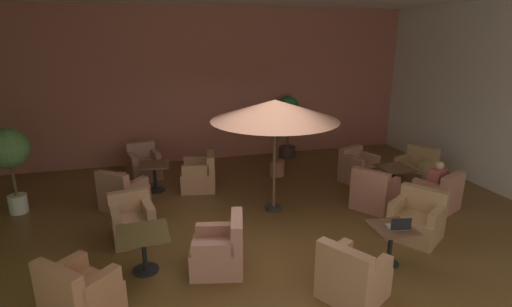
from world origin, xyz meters
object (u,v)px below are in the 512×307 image
Objects in this scene: armchair_front_right_south at (133,222)px; patio_umbrella_tall_red at (275,111)px; armchair_rear_right_south at (416,171)px; cafe_table_rear_right at (394,175)px; armchair_front_right_north at (79,294)px; potted_tree_mid_right at (9,153)px; armchair_rear_right_north at (374,194)px; potted_tree_left_corner at (277,138)px; cafe_table_front_left at (391,236)px; iced_drink_cup at (401,226)px; armchair_front_right_east at (220,251)px; armchair_front_left_east at (352,277)px; armchair_rear_right_east at (438,195)px; armchair_mid_center_north at (144,165)px; armchair_mid_center_south at (200,176)px; cafe_table_mid_center at (154,171)px; open_laptop at (399,226)px; armchair_rear_right_west at (358,169)px; patron_blue_shirt at (438,178)px; cafe_table_front_right at (143,241)px; armchair_mid_center_east at (123,194)px; potted_tree_mid_left at (288,118)px; armchair_front_left_north at (417,221)px.

patio_umbrella_tall_red reaches higher than armchair_front_right_south.
cafe_table_rear_right is at bearing -154.44° from armchair_rear_right_south.
armchair_front_right_north is at bearing -158.76° from cafe_table_rear_right.
potted_tree_mid_right is at bearing 174.90° from armchair_rear_right_south.
armchair_front_right_north is 1.04× the size of armchair_rear_right_north.
cafe_table_front_left is at bearing -84.83° from potted_tree_left_corner.
armchair_front_right_east is at bearing 165.64° from iced_drink_cup.
armchair_rear_right_east is at bearing 34.16° from armchair_front_left_east.
cafe_table_front_left and cafe_table_rear_right have the same top height.
armchair_mid_center_north is at bearing 133.15° from patio_umbrella_tall_red.
armchair_rear_right_south reaches higher than cafe_table_rear_right.
potted_tree_mid_right is at bearing -149.68° from armchair_mid_center_north.
patio_umbrella_tall_red is at bearing -49.82° from armchair_mid_center_south.
armchair_front_left_east reaches higher than cafe_table_mid_center.
cafe_table_front_left is 0.95× the size of cafe_table_rear_right.
open_laptop is at bearing -64.69° from patio_umbrella_tall_red.
armchair_rear_right_west is (1.36, 3.36, -0.17)m from cafe_table_front_left.
potted_tree_left_corner is 3.75m from patron_blue_shirt.
cafe_table_rear_right is at bearing 16.58° from cafe_table_front_right.
armchair_mid_center_north reaches higher than cafe_table_front_left.
potted_tree_mid_right reaches higher than cafe_table_front_right.
armchair_mid_center_east is (-1.52, 2.73, -0.00)m from armchair_front_right_east.
potted_tree_mid_left reaches higher than armchair_front_right_east.
cafe_table_front_left is 3.89m from armchair_rear_right_south.
cafe_table_front_left is 4.33m from armchair_front_right_south.
potted_tree_mid_left is (4.88, 5.74, 0.86)m from armchair_front_right_north.
armchair_front_right_north is at bearing -96.81° from armchair_mid_center_east.
armchair_front_left_east is 3.76m from armchair_rear_right_east.
open_laptop is (0.45, -4.42, -0.29)m from potted_tree_left_corner.
open_laptop is (4.52, -0.12, 0.39)m from armchair_front_right_north.
armchair_rear_right_west is at bearing -2.23° from potted_tree_mid_right.
potted_tree_mid_right is at bearing 148.79° from iced_drink_cup.
cafe_table_front_right is 3.27m from cafe_table_mid_center.
patron_blue_shirt is 1.74× the size of open_laptop.
armchair_rear_right_south is 8.82m from potted_tree_mid_right.
armchair_front_left_north is 4.70m from armchair_mid_center_south.
iced_drink_cup is (3.73, -5.19, 0.38)m from armchair_mid_center_north.
armchair_front_right_east reaches higher than cafe_table_front_right.
armchair_mid_center_east is (-0.41, 2.47, -0.19)m from cafe_table_front_right.
patron_blue_shirt is (5.98, -0.38, 0.36)m from armchair_front_right_south.
potted_tree_mid_right is (-2.04, 0.34, 0.93)m from armchair_mid_center_east.
cafe_table_rear_right is 0.72× the size of armchair_rear_right_west.
armchair_rear_right_north reaches higher than cafe_table_front_right.
patron_blue_shirt is at bearing -31.43° from armchair_mid_center_north.
armchair_front_left_east is 1.20m from open_laptop.
armchair_rear_right_south is at bearing -21.06° from armchair_rear_right_west.
open_laptop is at bearing -56.65° from cafe_table_front_left.
armchair_front_left_east is 1.03× the size of armchair_rear_right_east.
patron_blue_shirt is at bearing 39.28° from iced_drink_cup.
iced_drink_cup is at bearing -1.69° from armchair_front_right_north.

